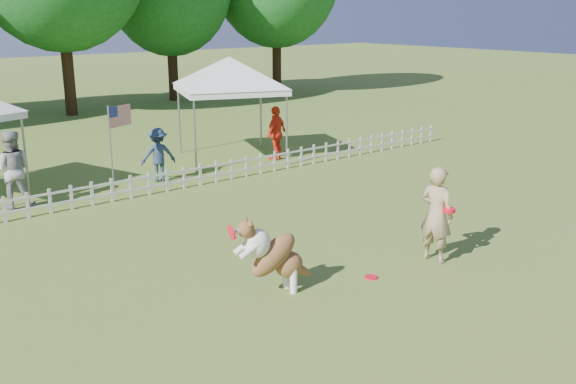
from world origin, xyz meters
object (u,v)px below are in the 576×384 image
(flag_pole, at_px, (111,151))
(dog, at_px, (275,255))
(spectator_a, at_px, (12,170))
(frisbee_on_turf, at_px, (371,277))
(spectator_b, at_px, (158,155))
(canopy_tent_right, at_px, (230,110))
(handler, at_px, (436,214))
(spectator_c, at_px, (276,133))

(flag_pole, bearing_deg, dog, -117.68)
(spectator_a, bearing_deg, frisbee_on_turf, 136.13)
(spectator_b, bearing_deg, dog, 90.52)
(canopy_tent_right, height_order, spectator_b, canopy_tent_right)
(handler, relative_size, spectator_c, 1.08)
(frisbee_on_turf, relative_size, spectator_b, 0.16)
(handler, distance_m, spectator_b, 8.56)
(spectator_c, bearing_deg, spectator_a, -20.51)
(handler, relative_size, spectator_b, 1.23)
(dog, height_order, frisbee_on_turf, dog)
(handler, bearing_deg, spectator_a, 24.22)
(spectator_a, height_order, spectator_b, spectator_a)
(frisbee_on_turf, xyz_separation_m, spectator_c, (4.35, 8.39, 0.83))
(handler, bearing_deg, dog, 70.61)
(spectator_a, bearing_deg, canopy_tent_right, -148.04)
(handler, distance_m, dog, 3.30)
(frisbee_on_turf, bearing_deg, canopy_tent_right, 70.51)
(flag_pole, height_order, spectator_b, flag_pole)
(spectator_b, height_order, spectator_c, spectator_c)
(dog, distance_m, spectator_c, 9.92)
(spectator_c, bearing_deg, flag_pole, -16.30)
(frisbee_on_turf, distance_m, spectator_c, 9.49)
(spectator_a, relative_size, spectator_b, 1.26)
(dog, height_order, spectator_c, spectator_c)
(canopy_tent_right, bearing_deg, handler, -80.74)
(frisbee_on_turf, relative_size, spectator_c, 0.14)
(frisbee_on_turf, height_order, spectator_b, spectator_b)
(handler, xyz_separation_m, spectator_c, (2.85, 8.54, -0.06))
(canopy_tent_right, bearing_deg, flag_pole, -141.69)
(spectator_b, distance_m, spectator_c, 4.12)
(dog, height_order, flag_pole, flag_pole)
(canopy_tent_right, xyz_separation_m, flag_pole, (-4.61, -1.52, -0.42))
(flag_pole, xyz_separation_m, spectator_c, (5.65, 0.54, -0.29))
(dog, xyz_separation_m, spectator_a, (-1.88, 7.67, 0.24))
(handler, xyz_separation_m, spectator_b, (-1.28, 8.46, -0.17))
(spectator_b, xyz_separation_m, spectator_c, (4.12, 0.08, 0.11))
(handler, bearing_deg, flag_pole, 12.09)
(frisbee_on_turf, bearing_deg, dog, 162.50)
(flag_pole, height_order, spectator_c, flag_pole)
(flag_pole, relative_size, spectator_b, 1.54)
(dog, xyz_separation_m, flag_pole, (0.42, 7.30, 0.45))
(frisbee_on_turf, xyz_separation_m, spectator_b, (0.23, 8.31, 0.72))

